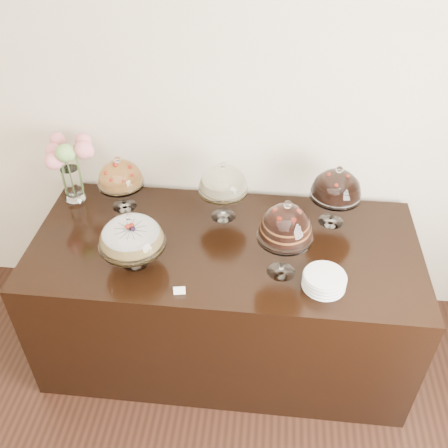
# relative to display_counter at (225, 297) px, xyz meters

# --- Properties ---
(wall_back) EXTENTS (5.00, 0.04, 3.00)m
(wall_back) POSITION_rel_display_counter_xyz_m (-0.34, 0.55, 1.05)
(wall_back) COLOR beige
(wall_back) RESTS_ON ground
(display_counter) EXTENTS (2.20, 1.00, 0.90)m
(display_counter) POSITION_rel_display_counter_xyz_m (0.00, 0.00, 0.00)
(display_counter) COLOR black
(display_counter) RESTS_ON ground
(cake_stand_sugar_sponge) EXTENTS (0.36, 0.36, 0.32)m
(cake_stand_sugar_sponge) POSITION_rel_display_counter_xyz_m (-0.47, -0.21, 0.65)
(cake_stand_sugar_sponge) COLOR white
(cake_stand_sugar_sponge) RESTS_ON display_counter
(cake_stand_choco_layer) EXTENTS (0.28, 0.28, 0.46)m
(cake_stand_choco_layer) POSITION_rel_display_counter_xyz_m (0.32, -0.20, 0.77)
(cake_stand_choco_layer) COLOR white
(cake_stand_choco_layer) RESTS_ON display_counter
(cake_stand_cheesecake) EXTENTS (0.30, 0.30, 0.38)m
(cake_stand_cheesecake) POSITION_rel_display_counter_xyz_m (-0.04, 0.25, 0.70)
(cake_stand_cheesecake) COLOR white
(cake_stand_cheesecake) RESTS_ON display_counter
(cake_stand_dark_choco) EXTENTS (0.30, 0.30, 0.39)m
(cake_stand_dark_choco) POSITION_rel_display_counter_xyz_m (0.61, 0.26, 0.70)
(cake_stand_dark_choco) COLOR white
(cake_stand_dark_choco) RESTS_ON display_counter
(cake_stand_fruit_tart) EXTENTS (0.28, 0.28, 0.35)m
(cake_stand_fruit_tart) POSITION_rel_display_counter_xyz_m (-0.66, 0.29, 0.67)
(cake_stand_fruit_tart) COLOR white
(cake_stand_fruit_tart) RESTS_ON display_counter
(flower_vase) EXTENTS (0.31, 0.29, 0.43)m
(flower_vase) POSITION_rel_display_counter_xyz_m (-0.97, 0.32, 0.73)
(flower_vase) COLOR white
(flower_vase) RESTS_ON display_counter
(plate_stack) EXTENTS (0.21, 0.21, 0.08)m
(plate_stack) POSITION_rel_display_counter_xyz_m (0.54, -0.28, 0.49)
(plate_stack) COLOR white
(plate_stack) RESTS_ON display_counter
(price_card_left) EXTENTS (0.06, 0.02, 0.04)m
(price_card_left) POSITION_rel_display_counter_xyz_m (-0.19, -0.41, 0.47)
(price_card_left) COLOR white
(price_card_left) RESTS_ON display_counter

